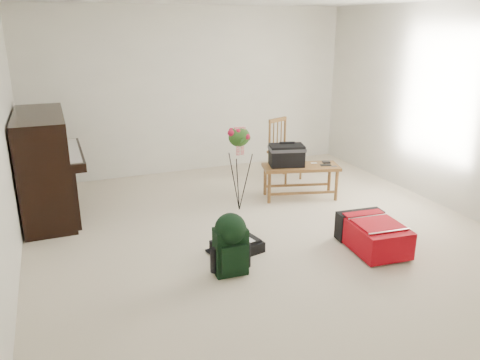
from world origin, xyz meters
name	(u,v)px	position (x,y,z in m)	size (l,w,h in m)	color
floor	(268,237)	(0.00, 0.00, 0.00)	(5.00, 5.50, 0.01)	beige
wall_back	(193,91)	(0.00, 2.75, 1.25)	(5.00, 0.04, 2.50)	silver
wall_right	(457,109)	(2.50, 0.00, 1.25)	(0.04, 5.50, 2.50)	silver
piano	(46,168)	(-2.19, 1.60, 0.60)	(0.71, 1.50, 1.25)	black
bench	(292,159)	(0.80, 0.99, 0.54)	(1.07, 0.65, 0.77)	brown
dining_chair	(284,150)	(1.11, 1.78, 0.44)	(0.51, 0.51, 0.91)	brown
red_suitcase	(370,233)	(0.89, -0.61, 0.17)	(0.55, 0.77, 0.31)	red
black_duffel	(237,245)	(-0.44, -0.18, 0.07)	(0.52, 0.45, 0.19)	black
green_backpack	(231,241)	(-0.65, -0.58, 0.33)	(0.31, 0.29, 0.60)	black
flower_stand	(239,169)	(0.01, 0.87, 0.53)	(0.36, 0.36, 1.09)	black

